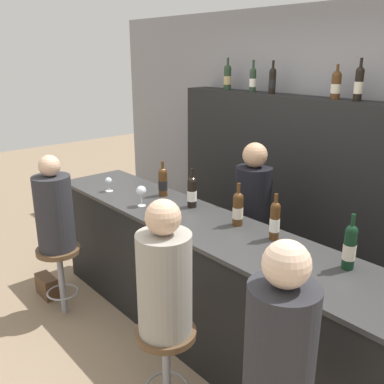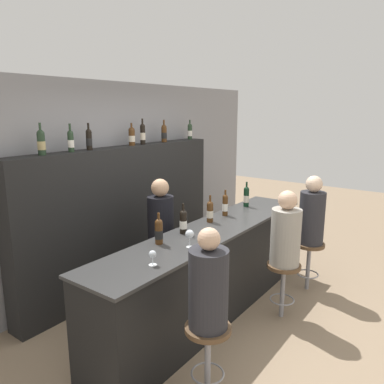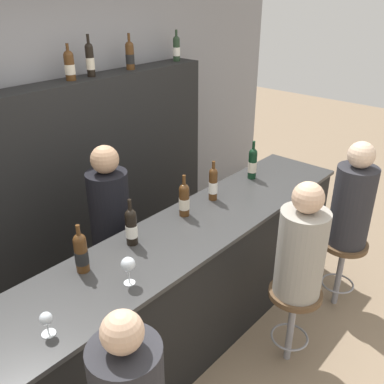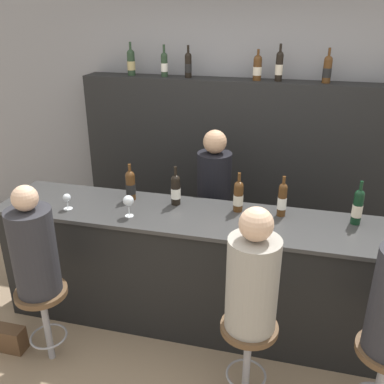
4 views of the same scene
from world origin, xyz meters
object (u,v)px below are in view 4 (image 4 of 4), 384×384
(wine_bottle_backbar_1, at_px, (164,64))
(bar_stool_left, at_px, (43,305))
(bar_stool_right, at_px, (384,365))
(wine_bottle_backbar_5, at_px, (327,69))
(wine_bottle_counter_0, at_px, (131,185))
(wine_bottle_counter_3, at_px, (282,199))
(wine_bottle_backbar_0, at_px, (131,62))
(wine_bottle_backbar_4, at_px, (279,66))
(guest_seated_middle, at_px, (253,278))
(wine_bottle_counter_4, at_px, (358,206))
(guest_seated_left, at_px, (33,248))
(wine_glass_1, at_px, (128,201))
(wine_bottle_backbar_2, at_px, (188,65))
(wine_bottle_backbar_3, at_px, (257,67))
(bartender, at_px, (213,214))
(wine_glass_0, at_px, (67,199))
(handbag, at_px, (8,338))
(bar_stool_middle, at_px, (248,342))
(wine_bottle_counter_2, at_px, (238,196))
(wine_bottle_counter_1, at_px, (176,189))

(wine_bottle_backbar_1, xyz_separation_m, bar_stool_left, (-0.32, -2.00, -1.44))
(wine_bottle_backbar_1, bearing_deg, bar_stool_right, -45.54)
(wine_bottle_backbar_5, height_order, bar_stool_left, wine_bottle_backbar_5)
(wine_bottle_counter_0, height_order, wine_bottle_counter_3, wine_bottle_counter_3)
(wine_bottle_backbar_5, xyz_separation_m, bar_stool_left, (-1.85, -2.00, -1.44))
(wine_bottle_backbar_0, distance_m, wine_bottle_backbar_4, 1.46)
(wine_bottle_counter_3, xyz_separation_m, wine_bottle_backbar_1, (-1.27, 1.18, 0.79))
(wine_bottle_counter_0, bearing_deg, guest_seated_middle, -37.09)
(wine_bottle_counter_4, relative_size, bar_stool_left, 0.53)
(wine_bottle_backbar_4, distance_m, wine_bottle_backbar_5, 0.43)
(guest_seated_left, bearing_deg, bar_stool_left, -165.96)
(wine_bottle_backbar_4, bearing_deg, bar_stool_left, -125.44)
(wine_glass_1, bearing_deg, wine_bottle_backbar_4, 57.19)
(wine_bottle_backbar_2, bearing_deg, wine_bottle_backbar_3, 0.00)
(wine_bottle_counter_3, distance_m, bartender, 0.90)
(wine_bottle_backbar_1, bearing_deg, wine_bottle_backbar_2, -0.00)
(guest_seated_left, bearing_deg, wine_glass_0, 93.41)
(wine_bottle_counter_4, xyz_separation_m, wine_bottle_backbar_4, (-0.69, 1.18, 0.81))
(wine_bottle_counter_4, bearing_deg, wine_bottle_counter_0, 180.00)
(guest_seated_left, distance_m, handbag, 0.94)
(wine_bottle_counter_0, distance_m, wine_glass_0, 0.51)
(wine_bottle_counter_4, distance_m, wine_glass_0, 2.17)
(wine_bottle_backbar_1, relative_size, bar_stool_middle, 0.49)
(wine_bottle_counter_3, height_order, wine_bottle_backbar_2, wine_bottle_backbar_2)
(wine_bottle_backbar_0, bearing_deg, wine_bottle_counter_4, -28.75)
(wine_bottle_backbar_0, relative_size, bartender, 0.22)
(wine_bottle_counter_3, distance_m, wine_bottle_counter_4, 0.53)
(wine_bottle_backbar_1, height_order, wine_bottle_backbar_4, wine_bottle_backbar_4)
(wine_bottle_counter_0, xyz_separation_m, bar_stool_left, (-0.38, -0.82, -0.64))
(wine_bottle_counter_0, height_order, wine_bottle_backbar_1, wine_bottle_backbar_1)
(wine_bottle_backbar_5, bearing_deg, wine_bottle_backbar_4, -180.00)
(wine_bottle_backbar_4, bearing_deg, wine_bottle_backbar_1, 180.00)
(wine_bottle_counter_4, bearing_deg, wine_bottle_backbar_0, 151.25)
(guest_seated_left, relative_size, guest_seated_middle, 0.98)
(wine_glass_0, bearing_deg, wine_bottle_counter_4, 7.73)
(wine_glass_0, bearing_deg, wine_bottle_counter_2, 12.75)
(wine_bottle_counter_2, height_order, wine_bottle_counter_4, wine_bottle_counter_4)
(wine_bottle_backbar_4, distance_m, bar_stool_left, 2.86)
(guest_seated_left, xyz_separation_m, bar_stool_right, (2.28, -0.00, -0.48))
(wine_bottle_counter_3, bearing_deg, wine_bottle_backbar_3, 106.92)
(wine_bottle_counter_0, xyz_separation_m, wine_bottle_backbar_2, (0.18, 1.18, 0.80))
(wine_bottle_counter_4, bearing_deg, wine_bottle_backbar_1, 146.80)
(bar_stool_middle, distance_m, bar_stool_right, 0.81)
(wine_bottle_counter_1, relative_size, bar_stool_right, 0.51)
(wine_bottle_backbar_5, bearing_deg, wine_bottle_counter_0, -141.36)
(bartender, bearing_deg, handbag, -135.30)
(bar_stool_middle, bearing_deg, wine_glass_1, 151.76)
(wine_bottle_counter_3, height_order, bar_stool_middle, wine_bottle_counter_3)
(wine_bottle_counter_0, relative_size, wine_bottle_counter_4, 0.92)
(bar_stool_right, bearing_deg, wine_bottle_counter_1, 151.56)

